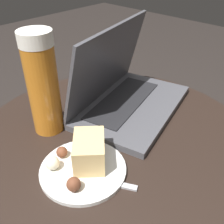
% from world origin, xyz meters
% --- Properties ---
extents(table, '(0.71, 0.71, 0.53)m').
position_xyz_m(table, '(0.00, 0.00, 0.39)').
color(table, black).
rests_on(table, ground_plane).
extents(laptop, '(0.39, 0.30, 0.23)m').
position_xyz_m(laptop, '(0.12, 0.07, 0.58)').
color(laptop, '#47474C').
rests_on(laptop, table).
extents(beer_glass, '(0.08, 0.08, 0.25)m').
position_xyz_m(beer_glass, '(-0.09, 0.14, 0.66)').
color(beer_glass, '#C6701E').
rests_on(beer_glass, table).
extents(snack_plate, '(0.18, 0.18, 0.07)m').
position_xyz_m(snack_plate, '(-0.12, -0.03, 0.56)').
color(snack_plate, silver).
rests_on(snack_plate, table).
extents(fork, '(0.09, 0.16, 0.00)m').
position_xyz_m(fork, '(-0.14, -0.06, 0.54)').
color(fork, '#B2B2B7').
rests_on(fork, table).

